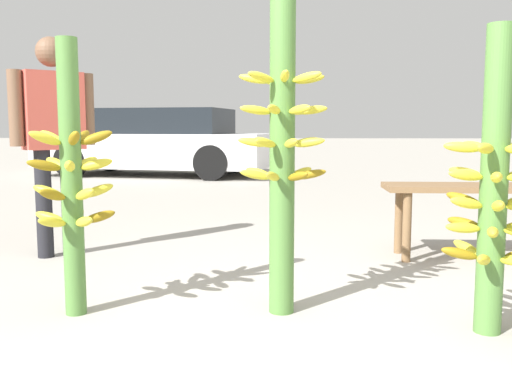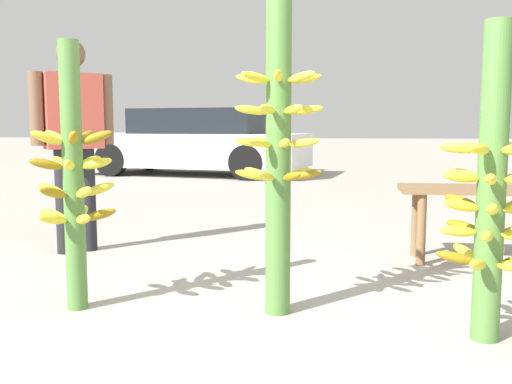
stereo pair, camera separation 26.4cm
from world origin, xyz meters
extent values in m
plane|color=#9E998E|center=(0.00, 0.00, 0.00)|extent=(80.00, 80.00, 0.00)
cylinder|color=#4C7A38|center=(-0.95, 0.39, 0.67)|extent=(0.10, 0.10, 1.34)
ellipsoid|color=gold|center=(-1.03, 0.30, 0.87)|extent=(0.15, 0.15, 0.10)
ellipsoid|color=olive|center=(-0.89, 0.28, 0.87)|extent=(0.12, 0.17, 0.10)
ellipsoid|color=olive|center=(-0.83, 0.41, 0.87)|extent=(0.17, 0.08, 0.10)
ellipsoid|color=olive|center=(-0.94, 0.51, 0.87)|extent=(0.07, 0.17, 0.10)
ellipsoid|color=gold|center=(-1.06, 0.44, 0.87)|extent=(0.17, 0.11, 0.10)
ellipsoid|color=gold|center=(-1.05, 0.46, 0.74)|extent=(0.16, 0.13, 0.08)
ellipsoid|color=olive|center=(-1.05, 0.31, 0.74)|extent=(0.16, 0.14, 0.08)
ellipsoid|color=gold|center=(-0.91, 0.27, 0.74)|extent=(0.10, 0.17, 0.08)
ellipsoid|color=gold|center=(-0.83, 0.39, 0.74)|extent=(0.17, 0.05, 0.08)
ellipsoid|color=gold|center=(-0.91, 0.51, 0.74)|extent=(0.09, 0.17, 0.08)
ellipsoid|color=olive|center=(-1.00, 0.28, 0.61)|extent=(0.11, 0.17, 0.09)
ellipsoid|color=gold|center=(-0.86, 0.31, 0.61)|extent=(0.15, 0.15, 0.09)
ellipsoid|color=gold|center=(-0.84, 0.45, 0.61)|extent=(0.17, 0.12, 0.09)
ellipsoid|color=gold|center=(-0.98, 0.51, 0.61)|extent=(0.08, 0.17, 0.09)
ellipsoid|color=gold|center=(-1.07, 0.40, 0.61)|extent=(0.17, 0.06, 0.09)
ellipsoid|color=gold|center=(-0.87, 0.30, 0.48)|extent=(0.15, 0.15, 0.08)
ellipsoid|color=olive|center=(-0.84, 0.44, 0.48)|extent=(0.17, 0.11, 0.08)
ellipsoid|color=gold|center=(-0.97, 0.51, 0.48)|extent=(0.07, 0.17, 0.08)
ellipsoid|color=gold|center=(-1.07, 0.41, 0.48)|extent=(0.17, 0.07, 0.08)
ellipsoid|color=gold|center=(-1.01, 0.28, 0.48)|extent=(0.12, 0.17, 0.08)
cylinder|color=#4C7A38|center=(0.06, 0.46, 0.76)|extent=(0.12, 0.12, 1.52)
ellipsoid|color=gold|center=(0.00, 0.57, 1.15)|extent=(0.12, 0.16, 0.07)
ellipsoid|color=gold|center=(-0.07, 0.48, 1.15)|extent=(0.17, 0.06, 0.07)
ellipsoid|color=gold|center=(-0.04, 0.36, 1.15)|extent=(0.15, 0.14, 0.07)
ellipsoid|color=gold|center=(0.07, 0.32, 1.15)|extent=(0.05, 0.17, 0.07)
ellipsoid|color=gold|center=(0.18, 0.38, 1.15)|extent=(0.16, 0.12, 0.07)
ellipsoid|color=gold|center=(0.19, 0.50, 1.15)|extent=(0.17, 0.09, 0.07)
ellipsoid|color=gold|center=(0.11, 0.58, 1.15)|extent=(0.10, 0.17, 0.07)
ellipsoid|color=gold|center=(-0.05, 0.52, 1.00)|extent=(0.16, 0.11, 0.06)
ellipsoid|color=gold|center=(-0.06, 0.41, 1.00)|extent=(0.16, 0.10, 0.06)
ellipsoid|color=gold|center=(0.03, 0.33, 1.00)|extent=(0.08, 0.17, 0.06)
ellipsoid|color=gold|center=(0.14, 0.35, 1.00)|extent=(0.13, 0.16, 0.06)
ellipsoid|color=gold|center=(0.20, 0.45, 1.00)|extent=(0.16, 0.05, 0.06)
ellipsoid|color=gold|center=(0.16, 0.56, 1.00)|extent=(0.14, 0.15, 0.06)
ellipsoid|color=gold|center=(0.04, 0.59, 1.00)|extent=(0.07, 0.17, 0.06)
ellipsoid|color=gold|center=(-0.03, 0.56, 0.85)|extent=(0.14, 0.15, 0.06)
ellipsoid|color=gold|center=(-0.07, 0.45, 0.85)|extent=(0.17, 0.05, 0.06)
ellipsoid|color=gold|center=(-0.01, 0.34, 0.85)|extent=(0.12, 0.16, 0.06)
ellipsoid|color=gold|center=(0.10, 0.33, 0.85)|extent=(0.09, 0.17, 0.06)
ellipsoid|color=gold|center=(0.19, 0.41, 0.85)|extent=(0.17, 0.10, 0.06)
ellipsoid|color=gold|center=(0.18, 0.52, 0.85)|extent=(0.16, 0.12, 0.06)
ellipsoid|color=gold|center=(0.08, 0.59, 0.85)|extent=(0.06, 0.17, 0.06)
ellipsoid|color=gold|center=(0.02, 0.33, 0.69)|extent=(0.09, 0.17, 0.07)
ellipsoid|color=olive|center=(0.14, 0.34, 0.69)|extent=(0.12, 0.16, 0.07)
ellipsoid|color=olive|center=(0.20, 0.44, 0.69)|extent=(0.17, 0.06, 0.07)
ellipsoid|color=gold|center=(0.16, 0.55, 0.69)|extent=(0.14, 0.14, 0.07)
ellipsoid|color=gold|center=(0.05, 0.59, 0.69)|extent=(0.06, 0.17, 0.07)
ellipsoid|color=gold|center=(-0.05, 0.53, 0.69)|extent=(0.16, 0.12, 0.07)
ellipsoid|color=gold|center=(-0.06, 0.41, 0.69)|extent=(0.17, 0.09, 0.07)
cylinder|color=#4C7A38|center=(0.99, 0.22, 0.68)|extent=(0.12, 0.12, 1.36)
ellipsoid|color=gold|center=(0.91, 0.11, 0.83)|extent=(0.14, 0.16, 0.06)
ellipsoid|color=gold|center=(1.07, 0.33, 0.83)|extent=(0.14, 0.16, 0.06)
ellipsoid|color=gold|center=(0.94, 0.34, 0.83)|extent=(0.11, 0.17, 0.06)
ellipsoid|color=gold|center=(0.85, 0.23, 0.83)|extent=(0.17, 0.07, 0.06)
ellipsoid|color=gold|center=(1.03, 0.35, 0.71)|extent=(0.09, 0.18, 0.07)
ellipsoid|color=gold|center=(0.90, 0.31, 0.71)|extent=(0.15, 0.15, 0.07)
ellipsoid|color=gold|center=(0.86, 0.18, 0.71)|extent=(0.18, 0.08, 0.07)
ellipsoid|color=gold|center=(0.95, 0.08, 0.71)|extent=(0.09, 0.18, 0.07)
ellipsoid|color=gold|center=(1.02, 0.35, 0.59)|extent=(0.08, 0.18, 0.08)
ellipsoid|color=olive|center=(0.89, 0.31, 0.59)|extent=(0.16, 0.15, 0.08)
ellipsoid|color=gold|center=(0.86, 0.17, 0.59)|extent=(0.18, 0.10, 0.08)
ellipsoid|color=gold|center=(0.96, 0.08, 0.59)|extent=(0.08, 0.18, 0.08)
ellipsoid|color=olive|center=(0.90, 0.32, 0.48)|extent=(0.15, 0.16, 0.06)
ellipsoid|color=gold|center=(0.86, 0.19, 0.48)|extent=(0.17, 0.08, 0.06)
ellipsoid|color=gold|center=(0.95, 0.09, 0.48)|extent=(0.10, 0.17, 0.06)
ellipsoid|color=gold|center=(1.03, 0.35, 0.48)|extent=(0.10, 0.17, 0.06)
ellipsoid|color=olive|center=(0.86, 0.22, 0.36)|extent=(0.17, 0.05, 0.08)
ellipsoid|color=gold|center=(0.92, 0.10, 0.36)|extent=(0.13, 0.17, 0.08)
ellipsoid|color=gold|center=(1.06, 0.33, 0.36)|extent=(0.13, 0.17, 0.08)
ellipsoid|color=gold|center=(0.93, 0.33, 0.36)|extent=(0.12, 0.17, 0.08)
cylinder|color=black|center=(-1.60, 1.58, 0.38)|extent=(0.16, 0.16, 0.76)
cylinder|color=black|center=(-1.46, 1.70, 0.38)|extent=(0.16, 0.16, 0.76)
cube|color=#BF4C3F|center=(-1.53, 1.64, 1.03)|extent=(0.42, 0.39, 0.54)
cylinder|color=brown|center=(-1.72, 1.48, 1.04)|extent=(0.13, 0.13, 0.51)
cylinder|color=brown|center=(-1.34, 1.80, 1.04)|extent=(0.13, 0.13, 0.51)
sphere|color=brown|center=(-1.53, 1.64, 1.43)|extent=(0.21, 0.21, 0.21)
cube|color=brown|center=(1.51, 1.68, 0.50)|extent=(1.43, 0.39, 0.04)
cylinder|color=brown|center=(0.92, 1.82, 0.24)|extent=(0.06, 0.06, 0.48)
cylinder|color=brown|center=(0.92, 1.55, 0.24)|extent=(0.06, 0.06, 0.48)
cube|color=silver|center=(-2.26, 8.27, 0.47)|extent=(4.46, 2.41, 0.61)
cube|color=black|center=(-2.10, 8.24, 1.01)|extent=(2.56, 1.94, 0.46)
cylinder|color=black|center=(-3.69, 7.74, 0.30)|extent=(0.63, 0.30, 0.60)
cylinder|color=black|center=(-3.42, 9.26, 0.30)|extent=(0.63, 0.30, 0.60)
cylinder|color=black|center=(-1.11, 7.28, 0.30)|extent=(0.63, 0.30, 0.60)
cylinder|color=black|center=(-0.84, 8.80, 0.30)|extent=(0.63, 0.30, 0.60)
camera|label=1|loc=(0.05, -2.31, 0.93)|focal=40.00mm
camera|label=2|loc=(0.32, -2.28, 0.93)|focal=40.00mm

